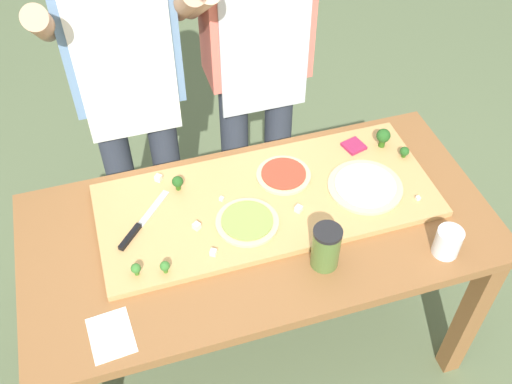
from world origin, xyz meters
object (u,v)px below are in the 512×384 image
Objects in this scene: pizza_whole_tomato_red at (284,175)px; cheese_crumble_f at (158,178)px; pizza_whole_pesto_green at (248,223)px; chefs_knife at (138,227)px; cheese_crumble_e at (418,198)px; pizza_whole_cheese_artichoke at (365,186)px; cheese_crumble_d at (213,252)px; prep_table at (259,246)px; cook_right at (257,51)px; broccoli_floret_back_mid at (405,152)px; cheese_crumble_b at (299,209)px; broccoli_floret_back_right at (383,136)px; cheese_crumble_c at (197,226)px; cheese_crumble_a at (222,199)px; pizza_slice_far_right at (354,146)px; flour_cup at (447,243)px; broccoli_floret_center_right at (165,266)px; recipe_note at (111,335)px; broccoli_floret_front_mid at (178,182)px; broccoli_floret_back_left at (136,269)px; sauce_jar at (326,247)px.

cheese_crumble_f is at bearing 165.50° from pizza_whole_tomato_red.
pizza_whole_pesto_green is 0.37m from cheese_crumble_f.
chefs_knife is 0.94m from cheese_crumble_e.
pizza_whole_cheese_artichoke is 13.47× the size of cheese_crumble_d.
prep_table is 0.76m from cook_right.
cheese_crumble_b is at bearing -163.19° from broccoli_floret_back_mid.
pizza_whole_cheese_artichoke is 0.23m from broccoli_floret_back_right.
chefs_knife is at bearing 176.45° from pizza_whole_cheese_artichoke.
pizza_whole_tomato_red is 0.12× the size of cook_right.
cheese_crumble_c is at bearing -179.34° from pizza_whole_cheese_artichoke.
cheese_crumble_a is at bearing 169.70° from pizza_whole_cheese_artichoke.
cheese_crumble_b is (-0.40, -0.21, -0.04)m from broccoli_floret_back_right.
broccoli_floret_back_right reaches higher than prep_table.
pizza_slice_far_right is 0.11m from broccoli_floret_back_right.
cheese_crumble_f is at bearing 176.59° from pizza_slice_far_right.
cheese_crumble_e is 0.21m from flour_cup.
cook_right is (0.48, 0.38, 0.18)m from cheese_crumble_f.
broccoli_floret_center_right is at bearing -97.63° from cheese_crumble_f.
chefs_knife is 11.55× the size of cheese_crumble_d.
broccoli_floret_back_right reaches higher than broccoli_floret_back_mid.
broccoli_floret_front_mid is at bearing 58.27° from recipe_note.
pizza_slice_far_right is 0.52m from cook_right.
prep_table is 0.46m from broccoli_floret_back_left.
broccoli_floret_back_left reaches higher than cheese_crumble_a.
chefs_knife is (-0.39, 0.08, 0.14)m from prep_table.
pizza_whole_pesto_green is at bearing -109.72° from cook_right.
cheese_crumble_d is at bearing -39.92° from chefs_knife.
broccoli_floret_center_right is 0.40m from cheese_crumble_f.
broccoli_floret_front_mid is at bearing 148.75° from cheese_crumble_b.
recipe_note is at bearing 179.33° from flour_cup.
sauce_jar reaches higher than cheese_crumble_f.
pizza_whole_pesto_green is 10.81× the size of cheese_crumble_d.
pizza_whole_pesto_green is at bearing -50.56° from broccoli_floret_front_mid.
flour_cup reaches higher than cheese_crumble_b.
broccoli_floret_front_mid reaches higher than cheese_crumble_b.
cheese_crumble_a is 0.64m from cook_right.
cook_right is (0.42, 0.44, 0.16)m from broccoli_floret_front_mid.
pizza_slice_far_right is 0.93× the size of broccoli_floret_back_right.
prep_table is 35.46× the size of broccoli_floret_back_left.
chefs_knife is 0.84m from pizza_slice_far_right.
pizza_slice_far_right is (0.48, 0.24, -0.00)m from pizza_whole_pesto_green.
cheese_crumble_c reaches higher than pizza_whole_tomato_red.
pizza_whole_pesto_green is 0.14m from cheese_crumble_a.
pizza_whole_cheese_artichoke is (0.25, -0.14, -0.00)m from pizza_whole_tomato_red.
broccoli_floret_back_right is at bearing 124.18° from broccoli_floret_back_mid.
broccoli_floret_back_mid is at bearing -55.82° from broccoli_floret_back_right.
broccoli_floret_back_right reaches higher than broccoli_floret_back_left.
broccoli_floret_back_right reaches higher than pizza_whole_cheese_artichoke.
broccoli_floret_front_mid is 0.57m from sauce_jar.
chefs_knife is 5.06× the size of broccoli_floret_center_right.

